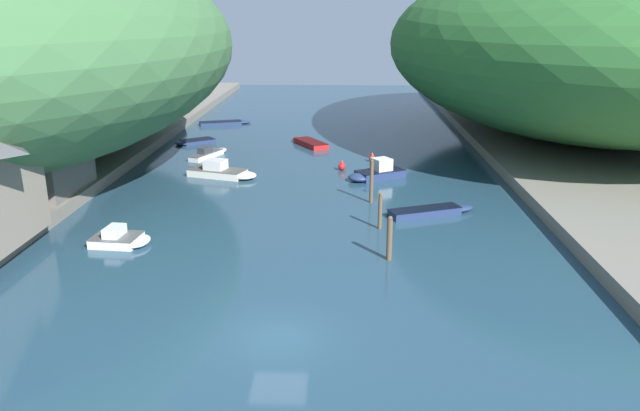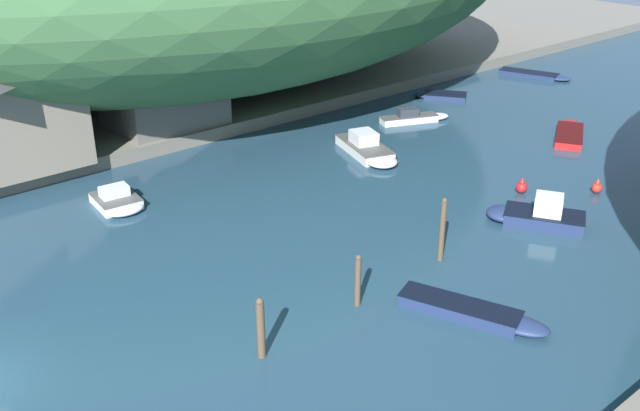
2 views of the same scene
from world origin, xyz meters
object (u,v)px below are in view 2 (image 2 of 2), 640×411
object	(u,v)px
boathouse_shed	(162,85)
boat_open_rowboat	(477,313)
person_on_quay	(43,151)
boat_cabin_cruiser	(416,117)
boat_small_dinghy	(535,215)
boat_far_upstream	(118,202)
channel_buoy_far	(522,187)
boat_far_right_bank	(537,75)
boat_white_cruiser	(570,132)
channel_buoy_near	(597,187)
boat_red_skiff	(439,95)
boat_moored_right	(368,149)

from	to	relation	value
boathouse_shed	boat_open_rowboat	size ratio (longest dim) A/B	1.22
person_on_quay	boat_cabin_cruiser	bearing A→B (deg)	-15.97
boat_small_dinghy	boat_far_upstream	bearing A→B (deg)	104.17
boat_far_upstream	channel_buoy_far	bearing A→B (deg)	149.85
boat_far_right_bank	boat_cabin_cruiser	distance (m)	17.93
boathouse_shed	boat_far_right_bank	xyz separation A→B (m)	(7.72, 33.56, -3.45)
boat_open_rowboat	boat_far_upstream	distance (m)	20.90
boat_white_cruiser	boat_far_upstream	xyz separation A→B (m)	(-9.63, -29.68, 0.09)
boat_cabin_cruiser	boat_white_cruiser	bearing A→B (deg)	55.99
boat_cabin_cruiser	person_on_quay	xyz separation A→B (m)	(-6.77, -25.24, 1.55)
boat_small_dinghy	channel_buoy_near	bearing A→B (deg)	-30.50
boat_far_upstream	person_on_quay	distance (m)	6.70
boat_red_skiff	boat_small_dinghy	distance (m)	23.29
boat_cabin_cruiser	boathouse_shed	bearing A→B (deg)	-97.74
boat_far_right_bank	channel_buoy_far	world-z (taller)	channel_buoy_far
boat_small_dinghy	boat_far_upstream	distance (m)	22.73
boat_moored_right	channel_buoy_far	size ratio (longest dim) A/B	6.44
boathouse_shed	boat_red_skiff	distance (m)	22.97
boat_open_rowboat	boat_red_skiff	bearing A→B (deg)	-157.54
boathouse_shed	person_on_quay	bearing A→B (deg)	-75.09
person_on_quay	boat_white_cruiser	bearing A→B (deg)	-28.04
boathouse_shed	channel_buoy_far	xyz separation A→B (m)	(22.17, 10.85, -3.27)
boathouse_shed	boat_white_cruiser	bearing A→B (deg)	49.53
boat_open_rowboat	boat_white_cruiser	bearing A→B (deg)	-177.73
channel_buoy_near	boat_far_upstream	bearing A→B (deg)	-126.02
boat_red_skiff	boat_far_upstream	size ratio (longest dim) A/B	1.23
boat_moored_right	boat_cabin_cruiser	bearing A→B (deg)	-142.14
channel_buoy_far	person_on_quay	world-z (taller)	person_on_quay
boat_far_upstream	person_on_quay	world-z (taller)	person_on_quay
boathouse_shed	boat_white_cruiser	distance (m)	28.72
boat_open_rowboat	boat_small_dinghy	bearing A→B (deg)	179.84
boat_white_cruiser	boat_red_skiff	size ratio (longest dim) A/B	1.34
boat_red_skiff	channel_buoy_near	size ratio (longest dim) A/B	4.84
boat_far_right_bank	boat_small_dinghy	size ratio (longest dim) A/B	1.23
boathouse_shed	boat_far_upstream	bearing A→B (deg)	-41.98
boathouse_shed	boat_cabin_cruiser	size ratio (longest dim) A/B	1.44
channel_buoy_far	boat_open_rowboat	bearing A→B (deg)	-61.94
boat_red_skiff	channel_buoy_far	world-z (taller)	channel_buoy_far
boat_cabin_cruiser	channel_buoy_near	world-z (taller)	boat_cabin_cruiser
boat_far_upstream	channel_buoy_far	distance (m)	23.06
boat_white_cruiser	channel_buoy_far	world-z (taller)	channel_buoy_far
boat_far_upstream	channel_buoy_near	xyz separation A→B (m)	(16.13, 22.19, -0.00)
boat_far_right_bank	boat_far_upstream	xyz separation A→B (m)	(1.15, -41.55, 0.16)
boat_open_rowboat	person_on_quay	size ratio (longest dim) A/B	3.80
boat_white_cruiser	boat_small_dinghy	world-z (taller)	boat_small_dinghy
person_on_quay	boat_far_upstream	bearing A→B (deg)	-77.24
boat_small_dinghy	channel_buoy_far	xyz separation A→B (m)	(-2.84, 2.84, -0.13)
boathouse_shed	boat_open_rowboat	xyz separation A→B (m)	(28.71, -1.40, -3.39)
boathouse_shed	channel_buoy_far	size ratio (longest dim) A/B	7.88
person_on_quay	boat_red_skiff	bearing A→B (deg)	-7.74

